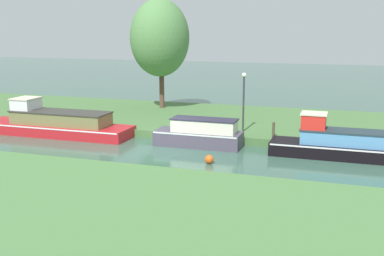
% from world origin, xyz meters
% --- Properties ---
extents(ground_plane, '(120.00, 120.00, 0.00)m').
position_xyz_m(ground_plane, '(0.00, 0.00, 0.00)').
color(ground_plane, '#385C4C').
extents(riverbank_far, '(72.00, 10.00, 0.40)m').
position_xyz_m(riverbank_far, '(0.00, 7.00, 0.20)').
color(riverbank_far, '#48703D').
rests_on(riverbank_far, ground_plane).
extents(riverbank_near, '(72.00, 10.00, 0.40)m').
position_xyz_m(riverbank_near, '(0.00, -9.00, 0.20)').
color(riverbank_near, '#4B7941').
rests_on(riverbank_near, ground_plane).
extents(red_barge, '(8.88, 2.21, 2.00)m').
position_xyz_m(red_barge, '(-6.88, 1.20, 0.61)').
color(red_barge, red).
rests_on(red_barge, ground_plane).
extents(black_narrowboat, '(7.39, 1.75, 2.01)m').
position_xyz_m(black_narrowboat, '(8.73, 1.20, 0.60)').
color(black_narrowboat, black).
rests_on(black_narrowboat, ground_plane).
extents(slate_cruiser, '(4.38, 1.52, 1.42)m').
position_xyz_m(slate_cruiser, '(1.56, 1.20, 0.62)').
color(slate_cruiser, '#4B4354').
rests_on(slate_cruiser, ground_plane).
extents(willow_tree_left, '(3.89, 4.63, 7.39)m').
position_xyz_m(willow_tree_left, '(-3.73, 9.11, 5.18)').
color(willow_tree_left, brown).
rests_on(willow_tree_left, riverbank_far).
extents(lamp_post, '(0.24, 0.24, 3.15)m').
position_xyz_m(lamp_post, '(3.27, 3.42, 2.36)').
color(lamp_post, '#333338').
rests_on(lamp_post, riverbank_far).
extents(mooring_post_near, '(0.14, 0.14, 0.77)m').
position_xyz_m(mooring_post_near, '(5.02, 2.61, 0.78)').
color(mooring_post_near, '#4A412F').
rests_on(mooring_post_near, riverbank_far).
extents(channel_buoy, '(0.39, 0.39, 0.39)m').
position_xyz_m(channel_buoy, '(2.87, -1.70, 0.19)').
color(channel_buoy, '#E55919').
rests_on(channel_buoy, ground_plane).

